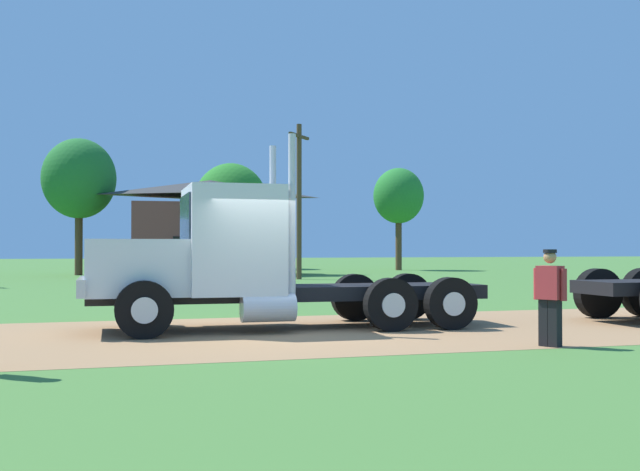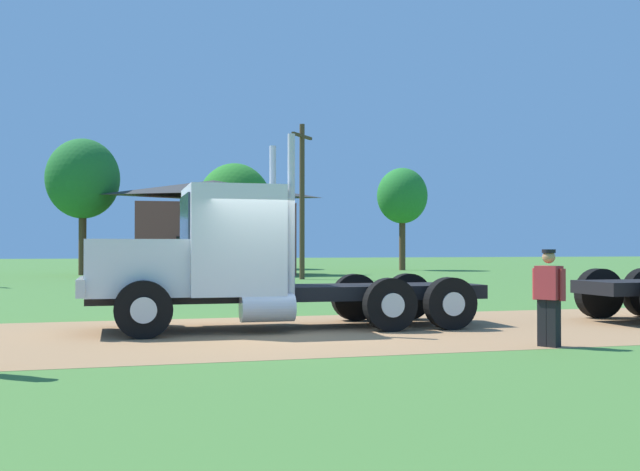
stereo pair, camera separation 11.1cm
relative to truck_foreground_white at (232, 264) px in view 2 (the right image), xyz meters
name	(u,v)px [view 2 (the right image)]	position (x,y,z in m)	size (l,w,h in m)	color
ground_plane	(276,333)	(0.68, -0.90, -1.29)	(200.00, 200.00, 0.00)	#477833
dirt_track	(276,333)	(0.68, -0.90, -1.29)	(120.00, 6.74, 0.01)	#A2774E
truck_foreground_white	(232,264)	(0.00, 0.00, 0.00)	(8.06, 2.75, 3.76)	black
visitor_standing_near	(549,295)	(4.51, -4.03, -0.45)	(0.41, 0.52, 1.58)	#B22D33
shed_building	(213,229)	(3.84, 29.80, 1.36)	(9.55, 5.73, 5.51)	brown
utility_pole_far	(302,197)	(7.30, 22.59, 2.87)	(1.50, 1.79, 7.83)	#4E3924
tree_mid	(83,179)	(-3.47, 31.66, 4.26)	(4.21, 4.21, 7.91)	#513823
tree_right	(235,204)	(7.16, 42.04, 3.53)	(5.54, 5.54, 7.88)	#513823
tree_far_right	(402,196)	(17.97, 35.57, 3.90)	(3.55, 3.55, 7.20)	#513823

